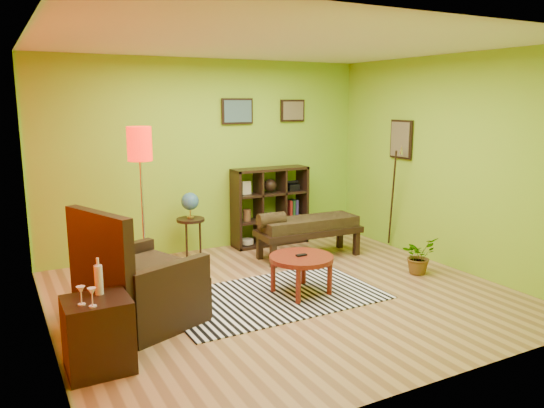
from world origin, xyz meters
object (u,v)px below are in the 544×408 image
armchair (136,289)px  bench (306,227)px  cube_shelf (271,206)px  side_cabinet (98,334)px  coffee_table (301,261)px  floor_lamp (140,159)px  potted_plant (418,259)px  globe_table (190,209)px

armchair → bench: bearing=23.3°
cube_shelf → side_cabinet: bearing=-138.0°
coffee_table → armchair: armchair is taller
armchair → floor_lamp: size_ratio=0.67×
bench → potted_plant: bearing=-55.0°
bench → potted_plant: (0.91, -1.30, -0.26)m
floor_lamp → coffee_table: bearing=-34.1°
side_cabinet → floor_lamp: 2.32m
side_cabinet → cube_shelf: bearing=42.0°
coffee_table → potted_plant: 1.74m
armchair → coffee_table: bearing=-1.3°
bench → side_cabinet: bearing=-149.0°
armchair → potted_plant: armchair is taller
coffee_table → globe_table: globe_table is taller
globe_table → bench: (1.47, -0.70, -0.27)m
coffee_table → bench: 1.46m
floor_lamp → armchair: bearing=-109.4°
globe_table → potted_plant: (2.38, -2.00, -0.54)m
armchair → potted_plant: 3.62m
coffee_table → side_cabinet: 2.51m
side_cabinet → floor_lamp: size_ratio=0.49×
globe_table → bench: size_ratio=0.61×
floor_lamp → cube_shelf: size_ratio=1.60×
armchair → side_cabinet: armchair is taller
armchair → side_cabinet: bearing=-123.8°
armchair → potted_plant: (3.61, -0.13, -0.18)m
armchair → floor_lamp: bearing=70.6°
coffee_table → cube_shelf: (0.71, 2.08, 0.21)m
side_cabinet → globe_table: globe_table is taller
side_cabinet → bench: size_ratio=0.60×
armchair → side_cabinet: 0.92m
floor_lamp → globe_table: bearing=44.5°
coffee_table → side_cabinet: (-2.40, -0.72, -0.08)m
coffee_table → potted_plant: size_ratio=1.54×
globe_table → cube_shelf: 1.38m
cube_shelf → floor_lamp: bearing=-155.1°
globe_table → cube_shelf: (1.37, 0.17, -0.12)m
coffee_table → armchair: size_ratio=0.58×
coffee_table → floor_lamp: 2.19m
bench → cube_shelf: bearing=96.6°
cube_shelf → potted_plant: bearing=-65.1°
coffee_table → globe_table: 2.05m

